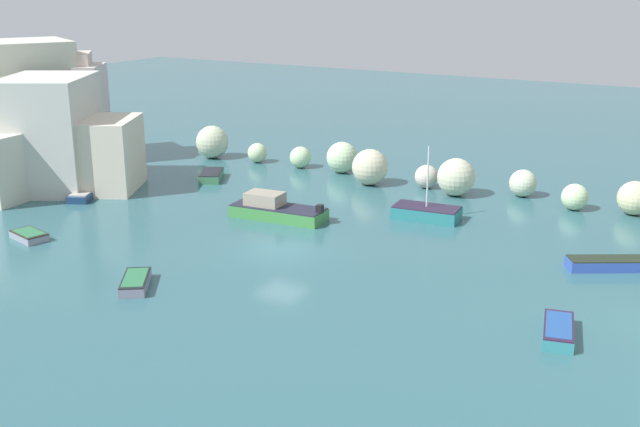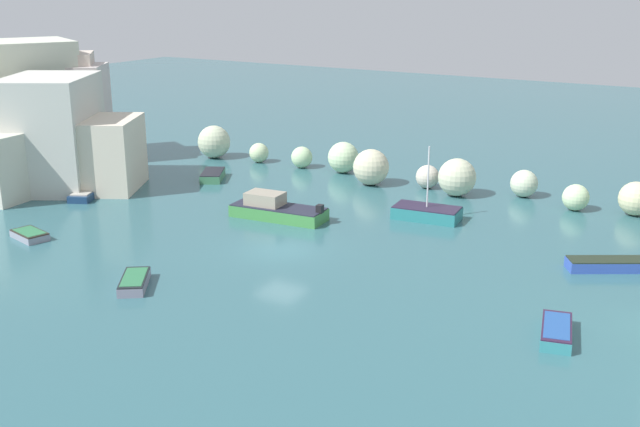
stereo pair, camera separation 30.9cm
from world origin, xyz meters
TOP-DOWN VIEW (x-y plane):
  - cove_water at (0.00, 0.00)m, footprint 160.00×160.00m
  - cliff_headland_left at (-26.04, 4.78)m, footprint 22.75×16.53m
  - rock_breakwater at (-0.44, 16.12)m, footprint 39.31×4.69m
  - moored_boat_0 at (4.51, 9.32)m, footprint 4.22×2.40m
  - moored_boat_1 at (-17.20, 2.11)m, footprint 2.70×3.66m
  - moored_boat_2 at (-12.96, 10.33)m, footprint 2.80×3.39m
  - moored_boat_3 at (-3.07, -8.00)m, footprint 2.66×3.05m
  - moored_boat_4 at (15.71, -3.13)m, footprint 1.93×3.35m
  - moored_boat_5 at (-3.55, 4.75)m, footprint 6.11×2.64m
  - moored_boat_6 at (16.04, 6.12)m, footprint 4.42×3.33m
  - moored_boat_7 at (-13.27, -5.77)m, footprint 2.57×1.79m

SIDE VIEW (x-z plane):
  - cove_water at x=0.00m, z-range 0.00..0.00m
  - moored_boat_7 at x=-13.27m, z-range 0.01..0.46m
  - moored_boat_1 at x=-17.20m, z-range -0.01..0.52m
  - moored_boat_3 at x=-3.07m, z-range 0.01..0.53m
  - moored_boat_6 at x=16.04m, z-range 0.00..0.59m
  - moored_boat_4 at x=15.71m, z-range 0.01..0.58m
  - moored_boat_2 at x=-12.96m, z-range 0.00..0.61m
  - moored_boat_0 at x=4.51m, z-range -1.87..2.69m
  - moored_boat_5 at x=-3.55m, z-range -0.21..1.33m
  - rock_breakwater at x=-0.44m, z-range -0.19..2.47m
  - cliff_headland_left at x=-26.04m, z-range -1.27..8.33m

